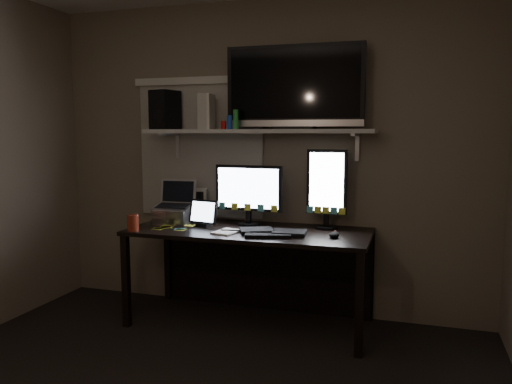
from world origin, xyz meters
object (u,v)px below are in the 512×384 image
at_px(keyboard, 273,232).
at_px(mouse, 334,235).
at_px(monitor_portrait, 327,189).
at_px(speaker, 165,110).
at_px(desk, 254,249).
at_px(game_console, 208,112).
at_px(cup, 133,223).
at_px(laptop, 173,203).
at_px(monitor_landscape, 248,195).
at_px(tv, 295,87).
at_px(tablet, 204,213).

height_order(keyboard, mouse, mouse).
xyz_separation_m(monitor_portrait, speaker, (-1.35, 0.01, 0.60)).
bearing_deg(keyboard, desk, 119.45).
distance_m(keyboard, game_console, 1.11).
relative_size(monitor_portrait, mouse, 5.60).
bearing_deg(cup, game_console, 51.49).
bearing_deg(game_console, keyboard, -36.14).
bearing_deg(laptop, keyboard, -14.86).
relative_size(monitor_portrait, game_console, 2.21).
bearing_deg(cup, laptop, 67.79).
bearing_deg(keyboard, speaker, 147.64).
xyz_separation_m(monitor_landscape, laptop, (-0.60, -0.12, -0.07)).
xyz_separation_m(keyboard, mouse, (0.44, 0.01, 0.00)).
bearing_deg(mouse, monitor_landscape, 155.25).
bearing_deg(speaker, tv, 13.61).
distance_m(desk, tv, 1.28).
height_order(desk, cup, cup).
bearing_deg(laptop, mouse, -11.01).
bearing_deg(mouse, tv, 134.22).
height_order(mouse, tablet, tablet).
relative_size(desk, tv, 1.72).
xyz_separation_m(desk, keyboard, (0.21, -0.22, 0.19)).
xyz_separation_m(monitor_landscape, mouse, (0.72, -0.27, -0.22)).
bearing_deg(game_console, tv, -7.29).
bearing_deg(speaker, mouse, 0.80).
xyz_separation_m(tv, game_console, (-0.69, -0.04, -0.18)).
distance_m(monitor_portrait, mouse, 0.43).
bearing_deg(tv, mouse, -42.95).
xyz_separation_m(monitor_landscape, keyboard, (0.28, -0.28, -0.23)).
relative_size(cup, speaker, 0.38).
distance_m(monitor_landscape, mouse, 0.80).
bearing_deg(mouse, laptop, 169.43).
relative_size(laptop, cup, 2.78).
bearing_deg(game_console, mouse, -25.66).
bearing_deg(laptop, monitor_portrait, 2.81).
height_order(desk, monitor_landscape, monitor_landscape).
distance_m(keyboard, speaker, 1.39).
relative_size(monitor_landscape, mouse, 5.05).
relative_size(desk, keyboard, 3.66).
relative_size(laptop, speaker, 1.07).
height_order(monitor_portrait, speaker, speaker).
bearing_deg(monitor_portrait, cup, -155.54).
distance_m(mouse, tablet, 1.03).
bearing_deg(tablet, keyboard, 0.71).
distance_m(monitor_landscape, game_console, 0.73).
bearing_deg(monitor_portrait, mouse, -67.06).
relative_size(monitor_landscape, cup, 4.52).
bearing_deg(monitor_landscape, tablet, -145.87).
bearing_deg(monitor_portrait, monitor_landscape, -173.11).
bearing_deg(laptop, tv, 6.14).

